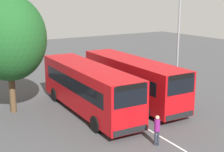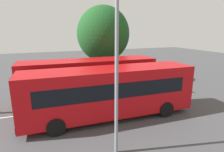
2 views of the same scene
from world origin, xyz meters
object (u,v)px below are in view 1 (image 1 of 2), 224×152
bus_center_left (132,79)px  pedestrian (157,128)px  depot_tree (8,38)px  street_lamp (176,35)px  bus_far_left (88,87)px

bus_center_left → pedestrian: 7.97m
depot_tree → street_lamp: bearing=73.4°
bus_center_left → pedestrian: bus_center_left is taller
pedestrian → street_lamp: street_lamp is taller
bus_far_left → bus_center_left: 4.05m
street_lamp → depot_tree: street_lamp is taller
pedestrian → depot_tree: 11.75m
bus_center_left → pedestrian: bearing=-23.6°
bus_far_left → depot_tree: bearing=-119.7°
bus_far_left → street_lamp: (0.70, 7.42, 3.30)m
pedestrian → street_lamp: bearing=-1.4°
bus_center_left → street_lamp: size_ratio=1.25×
bus_center_left → depot_tree: 9.56m
depot_tree → bus_far_left: bearing=57.8°
bus_center_left → pedestrian: (7.14, -3.44, -0.81)m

